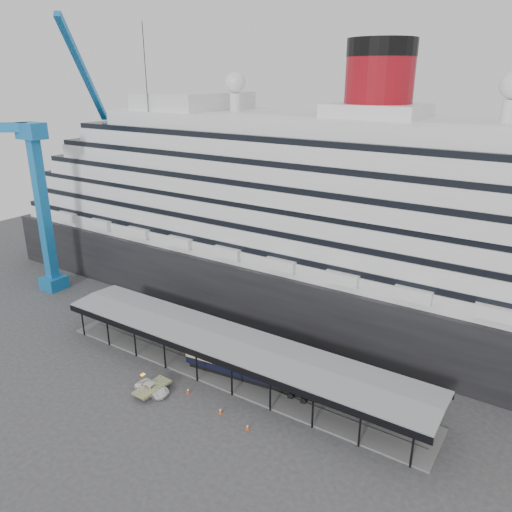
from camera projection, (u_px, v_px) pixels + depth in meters
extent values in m
plane|color=#373739|center=(210.00, 391.00, 65.19)|extent=(200.00, 200.00, 0.00)
cube|color=black|center=(320.00, 278.00, 88.68)|extent=(130.00, 30.00, 10.00)
cylinder|color=maroon|center=(379.00, 86.00, 73.52)|extent=(10.00, 10.00, 9.00)
cylinder|color=black|center=(382.00, 47.00, 71.73)|extent=(10.10, 10.10, 2.50)
sphere|color=silver|center=(235.00, 82.00, 86.77)|extent=(3.60, 3.60, 3.60)
cube|color=slate|center=(232.00, 372.00, 69.09)|extent=(56.00, 8.00, 0.24)
cube|color=slate|center=(229.00, 374.00, 68.47)|extent=(54.00, 0.08, 0.10)
cube|color=slate|center=(235.00, 369.00, 69.60)|extent=(54.00, 0.08, 0.10)
cube|color=black|center=(211.00, 360.00, 64.07)|extent=(56.00, 0.18, 0.90)
cube|color=black|center=(250.00, 331.00, 71.16)|extent=(56.00, 0.18, 0.90)
cube|color=slate|center=(232.00, 340.00, 67.36)|extent=(56.00, 9.00, 0.24)
cube|color=#186EB4|center=(54.00, 282.00, 96.28)|extent=(4.00, 4.00, 2.40)
cube|color=#186EB4|center=(43.00, 211.00, 91.43)|extent=(1.80, 1.80, 26.00)
cube|color=#186EB4|center=(31.00, 131.00, 86.52)|extent=(5.00, 3.20, 2.80)
cube|color=#186EB4|center=(84.00, 73.00, 83.63)|extent=(12.92, 17.86, 16.80)
cube|color=#186EB4|center=(10.00, 127.00, 86.21)|extent=(5.83, 4.75, 1.60)
cylinder|color=black|center=(152.00, 166.00, 89.27)|extent=(0.12, 0.12, 47.21)
imported|color=white|center=(152.00, 388.00, 64.61)|extent=(4.93, 2.46, 1.34)
cube|color=black|center=(254.00, 378.00, 67.12)|extent=(19.17, 4.42, 0.63)
cube|color=black|center=(254.00, 372.00, 66.84)|extent=(20.12, 4.88, 1.00)
cube|color=beige|center=(254.00, 365.00, 66.47)|extent=(20.12, 4.92, 1.18)
cube|color=black|center=(254.00, 360.00, 66.21)|extent=(20.12, 4.88, 0.36)
cube|color=#F0430D|center=(188.00, 393.00, 64.74)|extent=(0.51, 0.51, 0.03)
cone|color=#F0430D|center=(188.00, 390.00, 64.60)|extent=(0.43, 0.43, 0.79)
cylinder|color=white|center=(188.00, 390.00, 64.57)|extent=(0.25, 0.25, 0.15)
cube|color=#EF510D|center=(220.00, 413.00, 60.86)|extent=(0.56, 0.56, 0.03)
cone|color=#EF510D|center=(220.00, 411.00, 60.72)|extent=(0.47, 0.47, 0.81)
cylinder|color=white|center=(220.00, 410.00, 60.69)|extent=(0.26, 0.26, 0.16)
cube|color=#E6490C|center=(247.00, 429.00, 58.09)|extent=(0.46, 0.46, 0.03)
cone|color=#E6490C|center=(247.00, 427.00, 57.96)|extent=(0.38, 0.38, 0.75)
cylinder|color=white|center=(247.00, 426.00, 57.94)|extent=(0.24, 0.24, 0.14)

